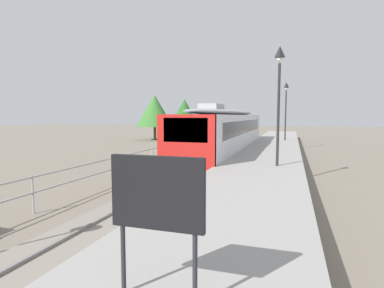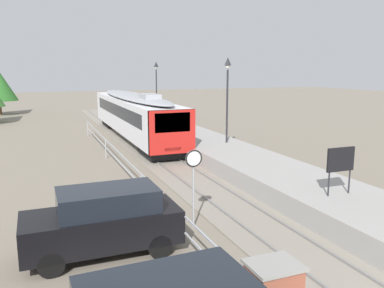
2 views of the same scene
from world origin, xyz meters
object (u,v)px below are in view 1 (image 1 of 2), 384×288
object	(u,v)px
platform_lamp_mid_platform	(279,83)
platform_lamp_far_end	(286,100)
commuter_train	(227,130)
platform_notice_board	(157,198)

from	to	relation	value
platform_lamp_mid_platform	platform_lamp_far_end	xyz separation A→B (m)	(0.00, 15.64, 0.00)
commuter_train	platform_notice_board	size ratio (longest dim) A/B	10.82
commuter_train	platform_notice_board	xyz separation A→B (m)	(3.11, -19.68, 0.04)
platform_notice_board	platform_lamp_far_end	bearing A→B (deg)	88.03
commuter_train	platform_lamp_mid_platform	bearing A→B (deg)	-64.52
commuter_train	platform_lamp_mid_platform	distance (m)	9.69
platform_lamp_mid_platform	platform_lamp_far_end	size ratio (longest dim) A/B	1.00
commuter_train	platform_lamp_far_end	xyz separation A→B (m)	(4.03, 7.18, 2.48)
platform_lamp_mid_platform	platform_lamp_far_end	distance (m)	15.64
commuter_train	platform_lamp_far_end	distance (m)	8.60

